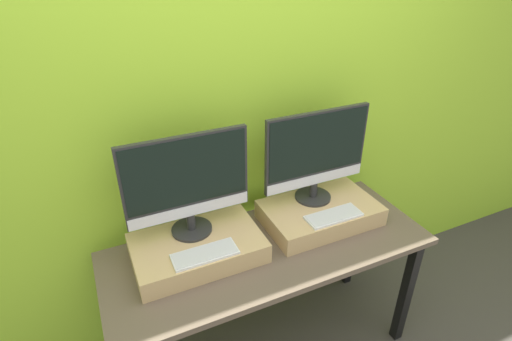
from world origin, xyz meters
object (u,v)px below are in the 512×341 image
object	(u,v)px
monitor_left	(187,182)
keyboard_right	(334,216)
keyboard_left	(205,254)
monitor_right	(317,153)

from	to	relation	value
monitor_left	keyboard_right	distance (m)	0.73
monitor_left	keyboard_left	size ratio (longest dim) A/B	1.98
keyboard_left	monitor_left	bearing A→B (deg)	90.00
keyboard_left	keyboard_right	distance (m)	0.66
monitor_right	keyboard_left	bearing A→B (deg)	-163.94
keyboard_left	keyboard_right	size ratio (longest dim) A/B	1.00
monitor_left	monitor_right	distance (m)	0.66
monitor_right	keyboard_right	world-z (taller)	monitor_right
keyboard_left	monitor_right	bearing A→B (deg)	16.06
monitor_left	keyboard_left	xyz separation A→B (m)	(0.00, -0.19, -0.26)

